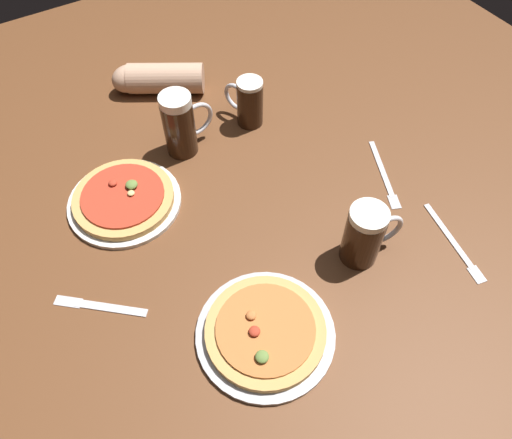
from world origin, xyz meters
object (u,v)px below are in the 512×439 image
(fork_left, at_px, (384,175))
(pizza_plate_near, at_px, (265,332))
(beer_mug_dark, at_px, (249,102))
(fork_spare, at_px, (455,243))
(knife_right, at_px, (100,306))
(diner_arm, at_px, (156,79))
(beer_mug_pale, at_px, (181,124))
(pizza_plate_far, at_px, (124,199))
(beer_mug_amber, at_px, (365,235))

(fork_left, bearing_deg, pizza_plate_near, -157.01)
(beer_mug_dark, xyz_separation_m, fork_spare, (0.20, -0.62, -0.07))
(knife_right, xyz_separation_m, diner_arm, (0.41, 0.60, 0.04))
(pizza_plate_near, xyz_separation_m, fork_spare, (0.50, -0.04, -0.01))
(beer_mug_dark, height_order, beer_mug_pale, beer_mug_pale)
(pizza_plate_far, height_order, fork_left, pizza_plate_far)
(beer_mug_amber, xyz_separation_m, beer_mug_pale, (-0.19, 0.52, 0.01))
(beer_mug_amber, xyz_separation_m, knife_right, (-0.57, 0.19, -0.08))
(beer_mug_pale, relative_size, fork_spare, 0.77)
(fork_left, bearing_deg, beer_mug_dark, 118.22)
(pizza_plate_near, distance_m, fork_spare, 0.51)
(pizza_plate_far, bearing_deg, beer_mug_pale, 23.84)
(pizza_plate_far, relative_size, beer_mug_pale, 1.55)
(pizza_plate_far, bearing_deg, fork_left, -23.52)
(pizza_plate_near, relative_size, diner_arm, 1.10)
(beer_mug_amber, bearing_deg, fork_spare, -24.29)
(pizza_plate_far, bearing_deg, pizza_plate_near, -76.68)
(knife_right, bearing_deg, fork_left, -2.18)
(beer_mug_pale, xyz_separation_m, knife_right, (-0.37, -0.33, -0.09))
(fork_left, bearing_deg, fork_spare, -89.68)
(pizza_plate_far, xyz_separation_m, beer_mug_dark, (0.42, 0.10, 0.05))
(fork_left, distance_m, fork_spare, 0.25)
(beer_mug_amber, relative_size, fork_left, 0.72)
(fork_left, relative_size, diner_arm, 0.85)
(beer_mug_amber, relative_size, fork_spare, 0.68)
(pizza_plate_far, xyz_separation_m, diner_arm, (0.26, 0.36, 0.03))
(pizza_plate_near, xyz_separation_m, pizza_plate_far, (-0.11, 0.48, 0.00))
(beer_mug_dark, distance_m, knife_right, 0.67)
(pizza_plate_near, height_order, beer_mug_amber, beer_mug_amber)
(pizza_plate_far, relative_size, knife_right, 1.64)
(beer_mug_pale, bearing_deg, beer_mug_amber, -69.53)
(beer_mug_pale, relative_size, fork_left, 0.81)
(beer_mug_dark, bearing_deg, diner_arm, 122.46)
(fork_spare, relative_size, diner_arm, 0.90)
(beer_mug_amber, relative_size, beer_mug_pale, 0.89)
(fork_left, bearing_deg, diner_arm, 120.03)
(pizza_plate_far, distance_m, beer_mug_amber, 0.59)
(beer_mug_dark, distance_m, fork_left, 0.42)
(fork_spare, bearing_deg, pizza_plate_far, 139.85)
(knife_right, bearing_deg, fork_spare, -20.01)
(pizza_plate_far, relative_size, fork_spare, 1.20)
(beer_mug_amber, distance_m, fork_left, 0.27)
(fork_left, relative_size, fork_spare, 0.95)
(pizza_plate_far, xyz_separation_m, fork_spare, (0.62, -0.52, -0.01))
(beer_mug_pale, distance_m, diner_arm, 0.27)
(knife_right, relative_size, diner_arm, 0.65)
(fork_spare, xyz_separation_m, diner_arm, (-0.36, 0.88, 0.04))
(beer_mug_dark, relative_size, fork_spare, 0.60)
(beer_mug_amber, height_order, diner_arm, beer_mug_amber)
(beer_mug_amber, distance_m, knife_right, 0.60)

